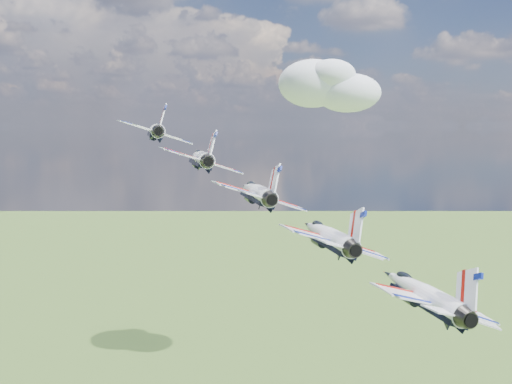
# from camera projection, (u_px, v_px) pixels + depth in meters

# --- Properties ---
(cloud_far) EXTENTS (56.48, 44.38, 22.19)m
(cloud_far) POSITION_uv_depth(u_px,v_px,m) (321.00, 84.00, 292.52)
(cloud_far) COLOR white
(jet_0) EXTENTS (15.19, 18.31, 7.87)m
(jet_0) POSITION_uv_depth(u_px,v_px,m) (156.00, 131.00, 85.94)
(jet_0) COLOR silver
(jet_1) EXTENTS (15.19, 18.31, 7.87)m
(jet_1) POSITION_uv_depth(u_px,v_px,m) (200.00, 158.00, 77.52)
(jet_1) COLOR white
(jet_2) EXTENTS (15.19, 18.31, 7.87)m
(jet_2) POSITION_uv_depth(u_px,v_px,m) (256.00, 192.00, 69.10)
(jet_2) COLOR white
(jet_3) EXTENTS (15.19, 18.31, 7.87)m
(jet_3) POSITION_uv_depth(u_px,v_px,m) (327.00, 235.00, 60.68)
(jet_3) COLOR silver
(jet_4) EXTENTS (15.19, 18.31, 7.87)m
(jet_4) POSITION_uv_depth(u_px,v_px,m) (421.00, 293.00, 52.26)
(jet_4) COLOR white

